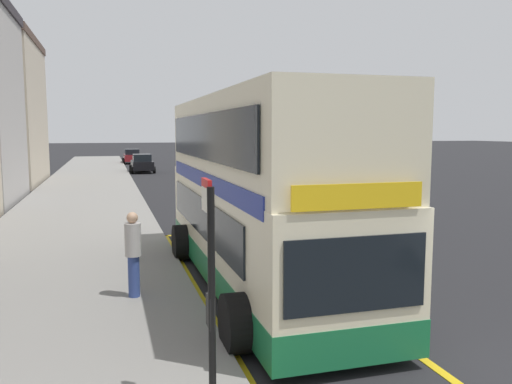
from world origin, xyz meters
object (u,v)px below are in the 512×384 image
at_px(parked_car_maroon_distant, 132,156).
at_px(parked_car_maroon_far, 228,168).
at_px(double_decker_bus, 256,198).
at_px(bus_stop_sign, 210,281).
at_px(pedestrian_further_back, 133,251).
at_px(parked_car_black_behind, 142,163).

distance_m(parked_car_maroon_distant, parked_car_maroon_far, 22.07).
height_order(double_decker_bus, parked_car_maroon_distant, double_decker_bus).
distance_m(bus_stop_sign, parked_car_maroon_far, 33.45).
distance_m(bus_stop_sign, parked_car_maroon_distant, 53.76).
xyz_separation_m(bus_stop_sign, pedestrian_further_back, (-0.68, 4.95, -0.69)).
bearing_deg(bus_stop_sign, parked_car_maroon_distant, 88.24).
xyz_separation_m(bus_stop_sign, parked_car_maroon_far, (7.75, 32.52, -1.03)).
xyz_separation_m(bus_stop_sign, parked_car_black_behind, (1.86, 40.44, -1.03)).
relative_size(parked_car_maroon_distant, pedestrian_further_back, 2.32).
relative_size(parked_car_maroon_far, pedestrian_further_back, 2.32).
bearing_deg(parked_car_maroon_distant, bus_stop_sign, -90.02).
relative_size(bus_stop_sign, parked_car_maroon_far, 0.69).
bearing_deg(parked_car_black_behind, bus_stop_sign, -93.20).
height_order(double_decker_bus, bus_stop_sign, double_decker_bus).
bearing_deg(parked_car_maroon_far, double_decker_bus, -99.06).
distance_m(double_decker_bus, bus_stop_sign, 5.99).
height_order(bus_stop_sign, parked_car_maroon_distant, bus_stop_sign).
bearing_deg(pedestrian_further_back, parked_car_black_behind, 85.92).
height_order(bus_stop_sign, parked_car_black_behind, bus_stop_sign).
distance_m(parked_car_maroon_distant, pedestrian_further_back, 48.84).
relative_size(parked_car_maroon_distant, parked_car_maroon_far, 1.00).
bearing_deg(pedestrian_further_back, double_decker_bus, 12.20).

